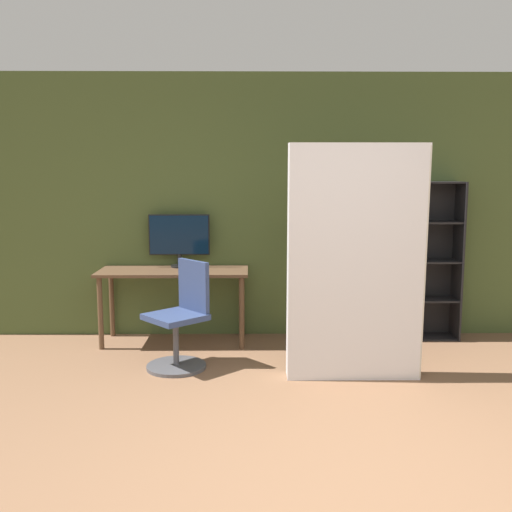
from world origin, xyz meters
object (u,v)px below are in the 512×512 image
(monitor, at_px, (179,237))
(bookshelf, at_px, (404,264))
(office_chair, at_px, (181,325))
(mattress_near, at_px, (356,263))

(monitor, height_order, bookshelf, bookshelf)
(office_chair, relative_size, mattress_near, 0.48)
(office_chair, bearing_deg, monitor, 97.00)
(monitor, relative_size, office_chair, 0.66)
(mattress_near, bearing_deg, bookshelf, 58.68)
(office_chair, distance_m, mattress_near, 1.60)
(monitor, bearing_deg, office_chair, -83.00)
(monitor, xyz_separation_m, bookshelf, (2.30, -0.02, -0.28))
(office_chair, bearing_deg, bookshelf, 22.47)
(bookshelf, relative_size, mattress_near, 0.83)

